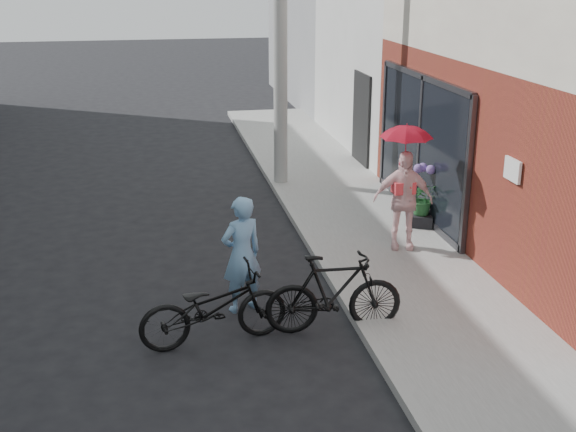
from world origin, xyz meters
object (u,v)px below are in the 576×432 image
object	(u,v)px
utility_pole	(280,14)
bike_left	(214,307)
officer	(242,254)
planter	(422,220)
bike_right	(334,293)
kimono_woman	(403,200)

from	to	relation	value
utility_pole	bike_left	size ratio (longest dim) A/B	3.84
officer	planter	bearing A→B (deg)	-166.23
officer	planter	size ratio (longest dim) A/B	4.11
officer	planter	distance (m)	4.23
officer	bike_left	size ratio (longest dim) A/B	0.87
utility_pole	bike_left	bearing A→B (deg)	-107.35
bike_left	utility_pole	bearing A→B (deg)	-26.20
officer	utility_pole	bearing A→B (deg)	-126.55
utility_pole	officer	world-z (taller)	utility_pole
utility_pole	bike_right	size ratio (longest dim) A/B	4.05
planter	kimono_woman	bearing A→B (deg)	-127.84
bike_right	planter	bearing A→B (deg)	-34.07
bike_right	planter	size ratio (longest dim) A/B	4.48
bike_left	bike_right	bearing A→B (deg)	-97.91
bike_right	planter	xyz separation A→B (m)	(2.40, 3.21, -0.30)
utility_pole	planter	xyz separation A→B (m)	(1.90, -3.16, -3.28)
kimono_woman	planter	xyz separation A→B (m)	(0.70, 0.90, -0.69)
officer	kimono_woman	distance (m)	3.12
bike_left	bike_right	xyz separation A→B (m)	(1.50, 0.02, 0.04)
utility_pole	officer	distance (m)	6.37
planter	bike_right	bearing A→B (deg)	-126.77
bike_right	kimono_woman	world-z (taller)	kimono_woman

